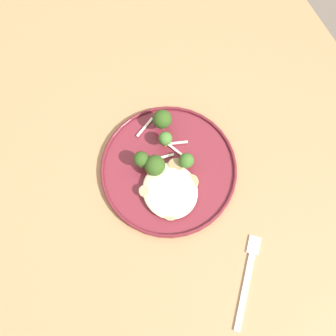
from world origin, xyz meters
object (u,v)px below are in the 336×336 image
object	(u,v)px
seared_scallop_left_edge	(168,196)
seared_scallop_tiny_bay	(191,182)
broccoli_floret_beside_noodles	(162,119)
seared_scallop_on_noodles	(175,166)
seared_scallop_rear_pale	(169,176)
seared_scallop_half_hidden	(145,191)
dinner_plate	(168,170)
broccoli_floret_tall_stalk	(186,161)
broccoli_floret_small_sprig	(155,166)
dinner_fork	(247,278)
broccoli_floret_right_tilted	(142,161)
seared_scallop_tilted_round	(180,202)
seared_scallop_center_golden	(170,212)
broccoli_floret_left_leaning	(165,139)

from	to	relation	value
seared_scallop_left_edge	seared_scallop_tiny_bay	bearing A→B (deg)	95.04
seared_scallop_tiny_bay	broccoli_floret_beside_noodles	size ratio (longest dim) A/B	0.53
seared_scallop_on_noodles	seared_scallop_rear_pale	size ratio (longest dim) A/B	0.96
seared_scallop_rear_pale	seared_scallop_half_hidden	size ratio (longest dim) A/B	1.43
dinner_plate	broccoli_floret_tall_stalk	xyz separation A→B (m)	(0.01, 0.04, 0.03)
seared_scallop_rear_pale	broccoli_floret_beside_noodles	distance (m)	0.12
seared_scallop_half_hidden	broccoli_floret_small_sprig	size ratio (longest dim) A/B	0.44
seared_scallop_tiny_bay	dinner_fork	distance (m)	0.22
seared_scallop_on_noodles	seared_scallop_rear_pale	distance (m)	0.02
dinner_plate	seared_scallop_tiny_bay	size ratio (longest dim) A/B	9.20
broccoli_floret_beside_noodles	broccoli_floret_right_tilted	bearing A→B (deg)	-49.46
dinner_plate	seared_scallop_rear_pale	xyz separation A→B (m)	(0.02, -0.01, 0.01)
seared_scallop_tilted_round	broccoli_floret_small_sprig	bearing A→B (deg)	-170.25
dinner_plate	seared_scallop_tilted_round	bearing A→B (deg)	-7.34
seared_scallop_left_edge	dinner_fork	size ratio (longest dim) A/B	0.21
broccoli_floret_small_sprig	seared_scallop_tiny_bay	bearing A→B (deg)	42.48
seared_scallop_on_noodles	seared_scallop_tilted_round	bearing A→B (deg)	-18.89
dinner_plate	broccoli_floret_right_tilted	world-z (taller)	broccoli_floret_right_tilted
broccoli_floret_tall_stalk	seared_scallop_half_hidden	bearing A→B (deg)	-80.06
seared_scallop_tilted_round	dinner_fork	world-z (taller)	seared_scallop_tilted_round
seared_scallop_rear_pale	broccoli_floret_tall_stalk	distance (m)	0.05
seared_scallop_left_edge	broccoli_floret_tall_stalk	bearing A→B (deg)	125.38
seared_scallop_tiny_bay	dinner_fork	world-z (taller)	seared_scallop_tiny_bay
seared_scallop_tiny_bay	seared_scallop_rear_pale	bearing A→B (deg)	-133.13
seared_scallop_tiny_bay	broccoli_floret_beside_noodles	xyz separation A→B (m)	(-0.14, 0.00, 0.03)
seared_scallop_center_golden	broccoli_floret_beside_noodles	bearing A→B (deg)	159.49
seared_scallop_center_golden	dinner_plate	bearing A→B (deg)	157.35
broccoli_floret_beside_noodles	broccoli_floret_small_sprig	world-z (taller)	broccoli_floret_beside_noodles
seared_scallop_rear_pale	broccoli_floret_right_tilted	world-z (taller)	broccoli_floret_right_tilted
broccoli_floret_tall_stalk	seared_scallop_left_edge	bearing A→B (deg)	-54.62
seared_scallop_tilted_round	dinner_fork	distance (m)	0.20
dinner_plate	broccoli_floret_right_tilted	size ratio (longest dim) A/B	5.27
seared_scallop_left_edge	seared_scallop_half_hidden	world-z (taller)	seared_scallop_half_hidden
seared_scallop_rear_pale	broccoli_floret_right_tilted	distance (m)	0.06
broccoli_floret_left_leaning	seared_scallop_rear_pale	bearing A→B (deg)	-20.24
broccoli_floret_tall_stalk	broccoli_floret_right_tilted	bearing A→B (deg)	-113.08
broccoli_floret_right_tilted	seared_scallop_half_hidden	bearing A→B (deg)	-20.59
seared_scallop_rear_pale	dinner_fork	size ratio (longest dim) A/B	0.22
seared_scallop_rear_pale	seared_scallop_tilted_round	world-z (taller)	seared_scallop_tilted_round
broccoli_floret_tall_stalk	broccoli_floret_left_leaning	size ratio (longest dim) A/B	0.92
seared_scallop_center_golden	broccoli_floret_small_sprig	bearing A→B (deg)	173.51
seared_scallop_on_noodles	broccoli_floret_tall_stalk	world-z (taller)	broccoli_floret_tall_stalk
dinner_plate	seared_scallop_on_noodles	xyz separation A→B (m)	(0.00, 0.02, 0.01)
seared_scallop_half_hidden	seared_scallop_on_noodles	bearing A→B (deg)	104.74
seared_scallop_rear_pale	broccoli_floret_left_leaning	size ratio (longest dim) A/B	0.69
broccoli_floret_right_tilted	dinner_fork	xyz separation A→B (m)	(0.30, 0.09, -0.04)
dinner_plate	seared_scallop_on_noodles	size ratio (longest dim) A/B	8.79
seared_scallop_on_noodles	seared_scallop_left_edge	size ratio (longest dim) A/B	1.02
dinner_plate	seared_scallop_tilted_round	xyz separation A→B (m)	(0.08, -0.01, 0.01)
broccoli_floret_beside_noodles	broccoli_floret_small_sprig	size ratio (longest dim) A/B	1.10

